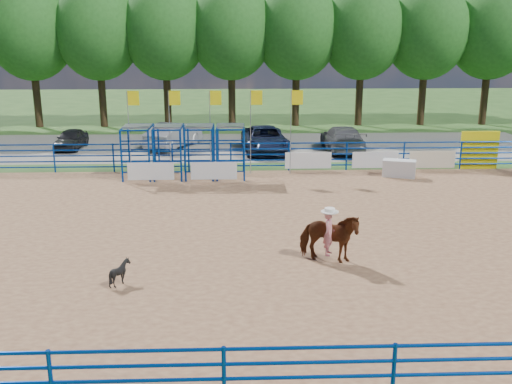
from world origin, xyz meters
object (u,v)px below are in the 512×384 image
Objects in this scene: horse_and_rider at (329,235)px; car_d at (342,139)px; car_b at (174,135)px; car_c at (265,139)px; calf at (120,272)px; car_a at (71,139)px; announcer_table at (399,168)px.

car_d is (3.68, 17.66, -0.11)m from horse_and_rider.
car_c is (5.64, -1.72, -0.03)m from car_b.
calf is at bearing -166.55° from horse_and_rider.
car_a is (-13.01, 19.13, -0.27)m from horse_and_rider.
calf is 20.83m from car_b.
announcer_table is 9.19m from car_c.
car_b is 10.49m from car_d.
horse_and_rider reaches higher than announcer_table.
announcer_table is 0.65× the size of horse_and_rider.
car_c is at bearing -28.14° from calf.
car_c reaches higher than announcer_table.
car_a reaches higher than announcer_table.
announcer_table is 6.88m from car_d.
calf is 0.13× the size of car_c.
horse_and_rider reaches higher than car_a.
car_d is at bearing -3.77° from car_c.
car_a is 0.66× the size of car_c.
car_b is (-11.95, 8.40, 0.36)m from announcer_table.
calf is 21.45m from car_d.
car_d is (-1.60, 6.69, 0.34)m from announcer_table.
announcer_table is at bearing -22.41° from car_a.
horse_and_rider reaches higher than car_b.
horse_and_rider is 17.68m from car_c.
car_b is (-6.67, 19.37, -0.10)m from horse_and_rider.
announcer_table is 16.82m from calf.
car_c is (-1.02, 17.65, -0.13)m from horse_and_rider.
announcer_table is 12.19m from horse_and_rider.
car_a is (-6.96, 20.58, 0.25)m from calf.
car_b is at bearing 144.91° from announcer_table.
horse_and_rider reaches higher than calf.
calf is at bearing -108.71° from car_c.
car_a is 12.08m from car_c.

